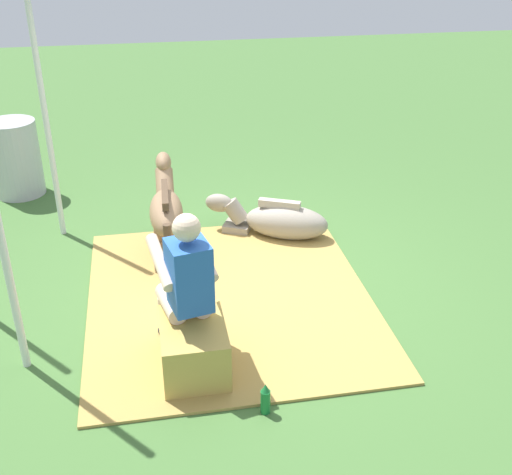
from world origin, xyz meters
The scene contains 9 objects.
ground_plane centered at (0.00, 0.00, 0.00)m, with size 24.00×24.00×0.00m, color #426B33.
hay_patch centered at (-0.26, 0.21, 0.01)m, with size 2.85×2.49×0.02m, color #AD8C47.
hay_bale centered at (-1.20, 0.61, 0.21)m, with size 0.65×0.48×0.42m, color tan.
person_seated centered at (-1.05, 0.63, 0.70)m, with size 0.71×0.50×1.30m.
pony_standing centered at (0.67, 0.69, 0.52)m, with size 1.35×0.35×0.87m.
pony_lying centered at (0.86, -0.47, 0.19)m, with size 0.81×1.33×0.42m.
soda_bottle centered at (-1.74, 0.17, 0.12)m, with size 0.07×0.07×0.25m.
water_barrel centered at (2.56, 2.38, 0.46)m, with size 0.59×0.59×0.91m, color #B2B2B7.
tent_pole_right centered at (1.35, 1.78, 1.28)m, with size 0.06×0.06×2.56m, color silver.
Camera 1 is at (-5.09, 0.85, 3.16)m, focal length 44.99 mm.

